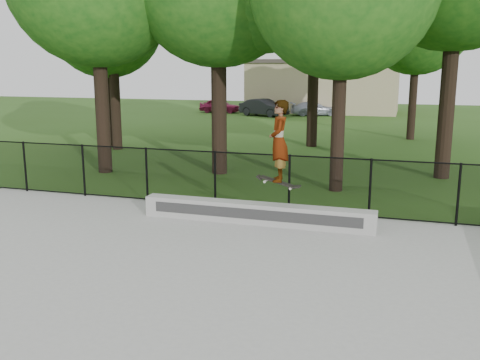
% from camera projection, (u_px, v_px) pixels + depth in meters
% --- Properties ---
extents(ground, '(100.00, 100.00, 0.00)m').
position_uv_depth(ground, '(94.00, 297.00, 8.78)').
color(ground, '#2C5016').
rests_on(ground, ground).
extents(concrete_slab, '(14.00, 12.00, 0.06)m').
position_uv_depth(concrete_slab, '(93.00, 296.00, 8.77)').
color(concrete_slab, '#979792').
rests_on(concrete_slab, ground).
extents(grind_ledge, '(5.59, 0.40, 0.49)m').
position_uv_depth(grind_ledge, '(256.00, 213.00, 12.68)').
color(grind_ledge, '#9A9A96').
rests_on(grind_ledge, concrete_slab).
extents(car_a, '(3.30, 1.34, 1.13)m').
position_uv_depth(car_a, '(220.00, 106.00, 43.92)').
color(car_a, maroon).
rests_on(car_a, ground).
extents(car_b, '(3.83, 2.69, 1.30)m').
position_uv_depth(car_b, '(264.00, 108.00, 40.84)').
color(car_b, black).
rests_on(car_b, ground).
extents(car_c, '(3.64, 2.63, 1.05)m').
position_uv_depth(car_c, '(314.00, 109.00, 41.26)').
color(car_c, '#A9AEC0').
rests_on(car_c, ground).
extents(skater_airborne, '(0.82, 0.76, 2.03)m').
position_uv_depth(skater_airborne, '(279.00, 142.00, 12.00)').
color(skater_airborne, black).
rests_on(skater_airborne, ground).
extents(chainlink_fence, '(16.06, 0.06, 1.50)m').
position_uv_depth(chainlink_fence, '(215.00, 179.00, 14.12)').
color(chainlink_fence, black).
rests_on(chainlink_fence, concrete_slab).
extents(distant_building, '(12.40, 6.40, 4.30)m').
position_uv_depth(distant_building, '(323.00, 86.00, 44.41)').
color(distant_building, tan).
rests_on(distant_building, ground).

